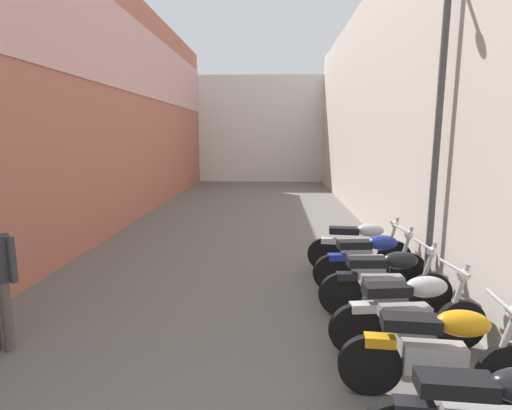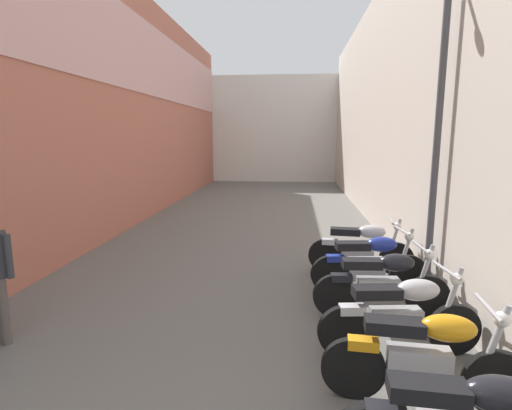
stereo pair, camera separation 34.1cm
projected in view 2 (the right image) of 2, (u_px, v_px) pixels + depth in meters
ground_plane at (243, 248)px, 8.86m from camera, size 37.66×37.66×0.00m
building_left at (122, 104)px, 10.53m from camera, size 0.45×21.66×6.49m
building_right at (391, 107)px, 9.95m from camera, size 0.45×21.66×6.30m
building_far_end at (275, 129)px, 21.94m from camera, size 9.50×2.00×5.51m
motorcycle_fourth at (426, 355)px, 3.64m from camera, size 1.85×0.58×1.04m
motorcycle_fifth at (401, 314)px, 4.48m from camera, size 1.85×0.58×1.04m
motorcycle_sixth at (382, 282)px, 5.44m from camera, size 1.85×0.58×1.04m
motorcycle_seventh at (370, 262)px, 6.32m from camera, size 1.85×0.58×1.04m
motorcycle_eighth at (361, 246)px, 7.18m from camera, size 1.85×0.58×1.04m
street_lamp at (432, 118)px, 5.63m from camera, size 0.79×0.18×4.62m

